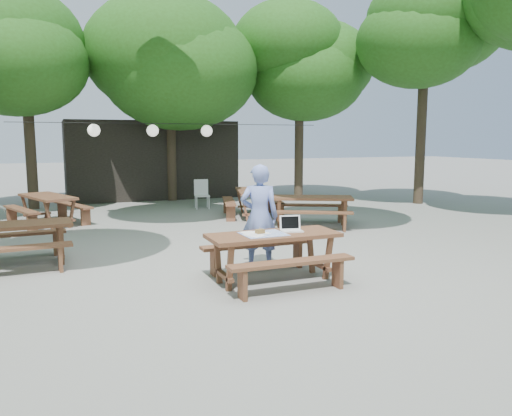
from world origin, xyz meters
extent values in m
plane|color=slate|center=(0.00, 0.00, 0.00)|extent=(80.00, 80.00, 0.00)
cube|color=black|center=(0.50, 10.50, 1.40)|extent=(6.00, 3.00, 2.80)
cube|color=#4C311B|center=(0.16, -1.61, 0.72)|extent=(2.00, 0.80, 0.06)
cube|color=#4C311B|center=(0.16, -2.26, 0.45)|extent=(1.90, 0.28, 0.05)
cube|color=#4C311B|center=(0.16, -0.96, 0.45)|extent=(1.90, 0.28, 0.05)
cube|color=#4C311B|center=(0.16, -1.61, 0.34)|extent=(1.70, 0.70, 0.69)
cube|color=#4C311B|center=(-3.64, 0.85, 0.72)|extent=(2.04, 0.91, 0.06)
cube|color=#4C311B|center=(-3.61, 0.20, 0.45)|extent=(1.91, 0.39, 0.05)
cube|color=#4C311B|center=(-3.68, 1.50, 0.45)|extent=(1.91, 0.39, 0.05)
cube|color=#4C311B|center=(-3.64, 0.85, 0.34)|extent=(1.74, 0.79, 0.69)
cube|color=#4C311B|center=(3.02, 2.43, 0.72)|extent=(2.15, 1.61, 0.06)
cube|color=#4C311B|center=(2.74, 1.85, 0.45)|extent=(1.83, 1.10, 0.05)
cube|color=#4C311B|center=(3.31, 3.02, 0.45)|extent=(1.83, 1.10, 0.05)
cube|color=#4C311B|center=(3.02, 2.43, 0.34)|extent=(1.83, 1.38, 0.69)
cube|color=#4C311B|center=(-3.06, 5.18, 0.72)|extent=(1.45, 2.15, 0.06)
cube|color=#4C311B|center=(-2.45, 5.40, 0.45)|extent=(0.93, 1.88, 0.05)
cube|color=#4C311B|center=(-3.67, 4.95, 0.45)|extent=(0.93, 1.88, 0.05)
cube|color=#4C311B|center=(-3.06, 5.18, 0.34)|extent=(1.25, 1.84, 0.69)
cube|color=#4C311B|center=(2.23, 4.43, 0.72)|extent=(1.31, 2.14, 0.06)
cube|color=#4C311B|center=(2.85, 4.25, 0.45)|extent=(0.78, 1.90, 0.05)
cube|color=#4C311B|center=(1.60, 4.60, 0.45)|extent=(0.78, 1.90, 0.05)
cube|color=#4C311B|center=(2.23, 4.43, 0.34)|extent=(1.13, 1.83, 0.69)
imported|color=#7488D4|center=(0.28, -0.77, 0.88)|extent=(0.76, 0.64, 1.76)
cube|color=silver|center=(1.39, 6.55, 0.40)|extent=(0.50, 0.50, 0.04)
cube|color=silver|center=(1.41, 6.75, 0.66)|extent=(0.44, 0.10, 0.48)
cube|color=silver|center=(1.39, 6.55, 0.19)|extent=(0.48, 0.48, 0.38)
cube|color=white|center=(0.49, -1.58, 0.76)|extent=(0.37, 0.29, 0.02)
cube|color=white|center=(0.52, -1.47, 0.88)|extent=(0.34, 0.12, 0.23)
cube|color=black|center=(0.51, -1.48, 0.88)|extent=(0.28, 0.10, 0.19)
cube|color=#365DB9|center=(0.00, -1.61, 0.75)|extent=(0.66, 0.56, 0.01)
cube|color=white|center=(-0.18, -1.67, 0.76)|extent=(0.31, 0.36, 0.00)
cube|color=white|center=(-0.02, -1.54, 0.76)|extent=(0.26, 0.33, 0.00)
cube|color=white|center=(-0.19, -1.50, 0.76)|extent=(0.23, 0.31, 0.00)
cube|color=brown|center=(-0.05, -1.59, 0.80)|extent=(0.14, 0.11, 0.06)
cylinder|color=black|center=(0.50, 6.00, 2.60)|extent=(9.00, 0.02, 0.02)
sphere|color=white|center=(-1.80, 6.00, 2.40)|extent=(0.34, 0.34, 0.34)
sphere|color=white|center=(-0.20, 6.00, 2.40)|extent=(0.34, 0.34, 0.34)
sphere|color=white|center=(1.40, 6.00, 2.40)|extent=(0.34, 0.34, 0.34)
cylinder|color=#2D2319|center=(-3.50, 8.50, 2.10)|extent=(0.32, 0.32, 4.20)
ellipsoid|color=#275416|center=(-3.50, 8.50, 4.50)|extent=(5.10, 5.10, 3.83)
cylinder|color=#2D2319|center=(1.00, 9.00, 2.31)|extent=(0.32, 0.32, 4.63)
ellipsoid|color=#275416|center=(1.00, 9.00, 4.93)|extent=(5.49, 5.49, 4.12)
cylinder|color=#2D2319|center=(5.50, 8.00, 2.32)|extent=(0.32, 0.32, 4.65)
ellipsoid|color=#275416|center=(5.50, 8.00, 4.95)|extent=(4.18, 4.18, 3.13)
cylinder|color=#2D2319|center=(8.50, 5.00, 2.55)|extent=(0.32, 0.32, 5.10)
ellipsoid|color=#275416|center=(8.50, 5.00, 5.40)|extent=(4.49, 4.49, 3.37)
camera|label=1|loc=(-2.90, -8.42, 2.19)|focal=35.00mm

